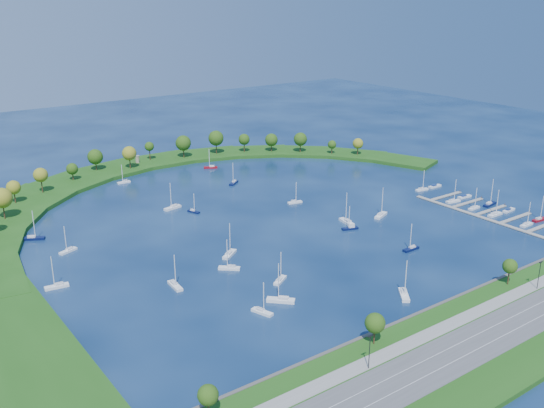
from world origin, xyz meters
TOP-DOWN VIEW (x-y plane):
  - ground at (0.00, 0.00)m, footprint 700.00×700.00m
  - south_shoreline at (0.03, -122.88)m, footprint 420.00×43.10m
  - breakwater at (-46.33, 48.72)m, footprint 286.74×247.64m
  - breakwater_trees at (-11.57, 89.33)m, footprint 236.83×90.53m
  - harbor_tower at (-11.93, 117.93)m, footprint 2.60×2.60m
  - dock_system at (85.30, -61.00)m, footprint 24.28×82.00m
  - moored_boat_0 at (-30.67, 36.62)m, footprint 9.24×4.29m
  - moored_boat_1 at (23.39, -26.65)m, footprint 4.59×9.92m
  - moored_boat_2 at (-54.28, -71.15)m, footprint 4.45×7.86m
  - moored_boat_3 at (-32.64, 90.00)m, footprint 7.11×2.18m
  - moored_boat_4 at (19.35, -33.19)m, footprint 7.55×4.18m
  - moored_boat_5 at (-95.64, 35.92)m, footprint 8.77×6.42m
  - moored_boat_6 at (14.75, 53.64)m, footprint 7.94×6.64m
  - moored_boat_7 at (-68.23, -38.02)m, footprint 3.01×8.70m
  - moored_boat_8 at (-45.04, -36.91)m, footprint 7.56×7.07m
  - moored_boat_9 at (-35.89, -56.19)m, footprint 7.60×5.77m
  - moored_boat_10 at (-38.29, -26.22)m, footprint 8.81×7.41m
  - moored_boat_11 at (23.55, -64.29)m, footprint 7.79×2.29m
  - moored_boat_12 at (-8.56, -89.92)m, footprint 7.83×8.87m
  - moored_boat_13 at (20.76, 88.05)m, footprint 7.93×6.18m
  - moored_boat_14 at (-44.72, -68.54)m, footprint 8.56×8.55m
  - moored_boat_15 at (21.58, 8.84)m, footprint 7.56×3.54m
  - moored_boat_16 at (41.90, -29.53)m, footprint 9.65×6.02m
  - moored_boat_17 at (-101.90, -14.28)m, footprint 8.42×3.35m
  - moored_boat_18 at (-25.17, 26.15)m, footprint 3.90×6.65m
  - moored_boat_19 at (-88.28, 14.59)m, footprint 7.85×4.80m
  - docked_boat_2 at (85.53, -75.85)m, footprint 7.56×2.43m
  - docked_boat_3 at (96.02, -75.59)m, footprint 8.07×2.75m
  - docked_boat_4 at (85.51, -59.74)m, footprint 8.52×2.54m
  - docked_boat_5 at (95.98, -59.94)m, footprint 8.18×3.10m
  - docked_boat_6 at (85.54, -48.20)m, footprint 7.31×2.46m
  - docked_boat_7 at (96.01, -49.45)m, footprint 9.22×3.80m
  - docked_boat_8 at (85.53, -35.88)m, footprint 8.16×3.53m
  - docked_boat_9 at (95.98, -34.69)m, footprint 8.19×2.72m
  - docked_boat_10 at (87.93, -14.02)m, footprint 7.61×2.99m
  - docked_boat_11 at (97.88, -14.18)m, footprint 8.04×2.29m

SIDE VIEW (x-z plane):
  - ground at x=0.00m, z-range 0.00..0.00m
  - dock_system at x=85.30m, z-range -0.45..1.15m
  - docked_boat_5 at x=95.98m, z-range -0.22..1.41m
  - docked_boat_11 at x=97.88m, z-range -0.22..1.42m
  - docked_boat_9 at x=95.98m, z-range -0.22..1.43m
  - moored_boat_18 at x=-25.17m, z-range -3.88..5.57m
  - moored_boat_3 at x=-32.64m, z-range -4.32..6.05m
  - docked_boat_6 at x=85.54m, z-range -4.42..6.16m
  - moored_boat_4 at x=19.35m, z-range -4.48..6.22m
  - moored_boat_15 at x=21.58m, z-range -4.49..6.23m
  - docked_boat_10 at x=87.93m, z-range -4.57..6.32m
  - docked_boat_2 at x=85.53m, z-range -4.61..6.37m
  - moored_boat_2 at x=-54.28m, z-range -4.69..6.45m
  - moored_boat_9 at x=-35.89m, z-range -4.70..6.47m
  - moored_boat_19 at x=-88.28m, z-range -4.71..6.47m
  - moored_boat_11 at x=23.55m, z-range -4.81..6.59m
  - docked_boat_8 at x=85.53m, z-range -4.91..6.70m
  - docked_boat_3 at x=96.02m, z-range -4.94..6.73m
  - moored_boat_13 at x=20.76m, z-range -4.97..6.76m
  - moored_boat_8 at x=-45.04m, z-range -5.05..6.85m
  - moored_boat_6 at x=14.75m, z-range -5.09..6.90m
  - moored_boat_17 at x=-101.90m, z-range -5.11..6.93m
  - docked_boat_4 at x=85.51m, z-range -5.31..7.15m
  - moored_boat_7 at x=-68.23m, z-range -5.36..7.20m
  - moored_boat_5 at x=-95.64m, z-range -5.46..7.32m
  - moored_boat_0 at x=-30.67m, z-range -5.61..7.49m
  - docked_boat_7 at x=96.01m, z-range -5.64..7.52m
  - moored_boat_10 at x=-38.29m, z-range -5.72..7.61m
  - moored_boat_12 at x=-8.56m, z-range -5.86..7.78m
  - moored_boat_16 at x=41.90m, z-range -5.92..7.84m
  - moored_boat_14 at x=-44.72m, z-range -5.98..7.91m
  - moored_boat_1 at x=23.39m, z-range -6.07..8.01m
  - breakwater at x=-46.33m, z-range -0.01..1.99m
  - south_shoreline at x=0.03m, z-range -4.80..6.80m
  - harbor_tower at x=-11.93m, z-range 2.05..6.35m
  - breakwater_trees at x=-11.57m, z-range 3.17..17.93m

